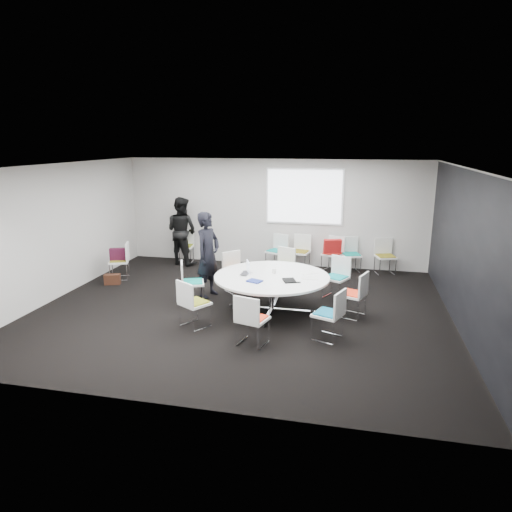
% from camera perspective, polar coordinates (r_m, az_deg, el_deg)
% --- Properties ---
extents(room_shell, '(8.08, 7.08, 2.88)m').
position_cam_1_polar(room_shell, '(8.73, -1.24, 1.95)').
color(room_shell, black).
rests_on(room_shell, ground).
extents(conference_table, '(2.22, 2.22, 0.73)m').
position_cam_1_polar(conference_table, '(8.85, 1.98, -3.65)').
color(conference_table, silver).
rests_on(conference_table, ground).
extents(projection_screen, '(1.90, 0.03, 1.35)m').
position_cam_1_polar(projection_screen, '(11.90, 6.06, 7.39)').
color(projection_screen, white).
rests_on(projection_screen, room_shell).
extents(chair_ring_a, '(0.58, 0.59, 0.88)m').
position_cam_1_polar(chair_ring_a, '(8.86, 11.97, -5.76)').
color(chair_ring_a, silver).
rests_on(chair_ring_a, ground).
extents(chair_ring_b, '(0.61, 0.61, 0.88)m').
position_cam_1_polar(chair_ring_b, '(9.82, 9.95, -3.65)').
color(chair_ring_b, silver).
rests_on(chair_ring_b, ground).
extents(chair_ring_c, '(0.59, 0.58, 0.88)m').
position_cam_1_polar(chair_ring_c, '(10.46, 3.27, -2.35)').
color(chair_ring_c, silver).
rests_on(chair_ring_c, ground).
extents(chair_ring_d, '(0.64, 0.64, 0.88)m').
position_cam_1_polar(chair_ring_d, '(10.10, -2.52, -2.94)').
color(chair_ring_d, silver).
rests_on(chair_ring_d, ground).
extents(chair_ring_e, '(0.59, 0.59, 0.88)m').
position_cam_1_polar(chair_ring_e, '(9.45, -7.95, -4.30)').
color(chair_ring_e, silver).
rests_on(chair_ring_e, ground).
extents(chair_ring_f, '(0.63, 0.62, 0.88)m').
position_cam_1_polar(chair_ring_f, '(8.29, -7.70, -6.99)').
color(chair_ring_f, silver).
rests_on(chair_ring_f, ground).
extents(chair_ring_g, '(0.56, 0.55, 0.88)m').
position_cam_1_polar(chair_ring_g, '(7.53, -0.49, -9.11)').
color(chair_ring_g, silver).
rests_on(chair_ring_g, ground).
extents(chair_ring_h, '(0.58, 0.59, 0.88)m').
position_cam_1_polar(chair_ring_h, '(7.83, 9.02, -8.36)').
color(chair_ring_h, silver).
rests_on(chair_ring_h, ground).
extents(chair_back_a, '(0.60, 0.59, 0.88)m').
position_cam_1_polar(chair_back_a, '(11.95, 2.61, -0.21)').
color(chair_back_a, silver).
rests_on(chair_back_a, ground).
extents(chair_back_b, '(0.53, 0.52, 0.88)m').
position_cam_1_polar(chair_back_b, '(11.91, 5.52, -0.31)').
color(chair_back_b, silver).
rests_on(chair_back_b, ground).
extents(chair_back_c, '(0.61, 0.60, 0.88)m').
position_cam_1_polar(chair_back_c, '(11.83, 9.54, -0.55)').
color(chair_back_c, silver).
rests_on(chair_back_c, ground).
extents(chair_back_d, '(0.58, 0.57, 0.88)m').
position_cam_1_polar(chair_back_d, '(11.83, 11.73, -0.65)').
color(chair_back_d, silver).
rests_on(chair_back_d, ground).
extents(chair_back_e, '(0.57, 0.56, 0.88)m').
position_cam_1_polar(chair_back_e, '(11.86, 15.80, -0.86)').
color(chair_back_e, silver).
rests_on(chair_back_e, ground).
extents(chair_spare_left, '(0.58, 0.59, 0.88)m').
position_cam_1_polar(chair_spare_left, '(11.47, -16.62, -1.43)').
color(chair_spare_left, silver).
rests_on(chair_spare_left, ground).
extents(chair_person_back, '(0.52, 0.51, 0.88)m').
position_cam_1_polar(chair_person_back, '(12.65, -8.90, 0.45)').
color(chair_person_back, silver).
rests_on(chair_person_back, ground).
extents(person_main, '(0.62, 0.77, 1.83)m').
position_cam_1_polar(person_main, '(9.69, -6.03, 0.16)').
color(person_main, black).
rests_on(person_main, ground).
extents(person_back, '(1.06, 0.93, 1.82)m').
position_cam_1_polar(person_back, '(12.36, -9.28, 3.12)').
color(person_back, black).
rests_on(person_back, ground).
extents(laptop, '(0.22, 0.33, 0.03)m').
position_cam_1_polar(laptop, '(8.88, -1.09, -2.21)').
color(laptop, '#333338').
rests_on(laptop, conference_table).
extents(laptop_lid, '(0.12, 0.29, 0.22)m').
position_cam_1_polar(laptop_lid, '(8.93, -1.00, -1.33)').
color(laptop_lid, silver).
rests_on(laptop_lid, conference_table).
extents(notebook_black, '(0.31, 0.36, 0.02)m').
position_cam_1_polar(notebook_black, '(8.48, 4.18, -3.07)').
color(notebook_black, black).
rests_on(notebook_black, conference_table).
extents(tablet_folio, '(0.31, 0.28, 0.03)m').
position_cam_1_polar(tablet_folio, '(8.42, -0.18, -3.14)').
color(tablet_folio, navy).
rests_on(tablet_folio, conference_table).
extents(papers_right, '(0.36, 0.36, 0.00)m').
position_cam_1_polar(papers_right, '(9.04, 6.55, -2.08)').
color(papers_right, white).
rests_on(papers_right, conference_table).
extents(papers_front, '(0.32, 0.24, 0.00)m').
position_cam_1_polar(papers_front, '(8.69, 6.67, -2.76)').
color(papers_front, silver).
rests_on(papers_front, conference_table).
extents(cup, '(0.08, 0.08, 0.09)m').
position_cam_1_polar(cup, '(8.95, 2.25, -1.87)').
color(cup, white).
rests_on(cup, conference_table).
extents(phone, '(0.15, 0.10, 0.01)m').
position_cam_1_polar(phone, '(8.40, 5.12, -3.30)').
color(phone, black).
rests_on(phone, conference_table).
extents(maroon_bag, '(0.42, 0.27, 0.28)m').
position_cam_1_polar(maroon_bag, '(11.39, -16.82, 0.24)').
color(maroon_bag, '#411126').
rests_on(maroon_bag, chair_spare_left).
extents(brown_bag, '(0.39, 0.26, 0.24)m').
position_cam_1_polar(brown_bag, '(11.14, -17.52, -2.80)').
color(brown_bag, '#361B11').
rests_on(brown_bag, ground).
extents(red_jacket, '(0.47, 0.28, 0.36)m').
position_cam_1_polar(red_jacket, '(11.51, 9.54, 1.21)').
color(red_jacket, '#AC1515').
rests_on(red_jacket, chair_back_c).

